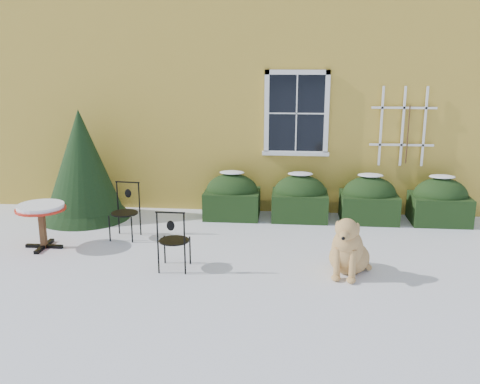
# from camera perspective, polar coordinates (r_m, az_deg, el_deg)

# --- Properties ---
(ground) EXTENTS (80.00, 80.00, 0.00)m
(ground) POSITION_cam_1_polar(r_m,az_deg,el_deg) (8.00, -0.68, -8.04)
(ground) COLOR white
(ground) RESTS_ON ground
(house) EXTENTS (12.40, 8.40, 6.40)m
(house) POSITION_cam_1_polar(r_m,az_deg,el_deg) (14.38, 2.33, 15.03)
(house) COLOR gold
(house) RESTS_ON ground
(hedge_row) EXTENTS (4.95, 0.80, 0.91)m
(hedge_row) POSITION_cam_1_polar(r_m,az_deg,el_deg) (10.29, 10.01, -0.76)
(hedge_row) COLOR black
(hedge_row) RESTS_ON ground
(evergreen_shrub) EXTENTS (1.73, 1.73, 2.09)m
(evergreen_shrub) POSITION_cam_1_polar(r_m,az_deg,el_deg) (10.59, -16.43, 1.74)
(evergreen_shrub) COLOR black
(evergreen_shrub) RESTS_ON ground
(bistro_table) EXTENTS (0.79, 0.79, 0.74)m
(bistro_table) POSITION_cam_1_polar(r_m,az_deg,el_deg) (9.16, -20.46, -1.99)
(bistro_table) COLOR black
(bistro_table) RESTS_ON ground
(patio_chair_near) EXTENTS (0.44, 0.44, 0.93)m
(patio_chair_near) POSITION_cam_1_polar(r_m,az_deg,el_deg) (7.82, -7.11, -5.05)
(patio_chair_near) COLOR black
(patio_chair_near) RESTS_ON ground
(patio_chair_far) EXTENTS (0.46, 0.46, 0.95)m
(patio_chair_far) POSITION_cam_1_polar(r_m,az_deg,el_deg) (9.33, -12.13, -1.96)
(patio_chair_far) COLOR black
(patio_chair_far) RESTS_ON ground
(dog) EXTENTS (0.73, 0.98, 0.92)m
(dog) POSITION_cam_1_polar(r_m,az_deg,el_deg) (7.77, 11.46, -6.12)
(dog) COLOR tan
(dog) RESTS_ON ground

